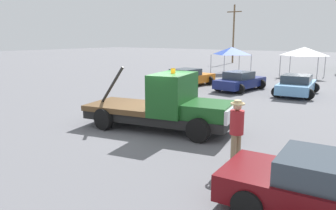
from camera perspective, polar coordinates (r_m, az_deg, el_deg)
ground_plane at (r=13.57m, az=-1.72°, el=-4.09°), size 160.00×160.00×0.00m
tow_truck at (r=13.17m, az=-0.23°, el=-0.20°), size 6.43×3.31×2.51m
person_near_truck at (r=9.84m, az=11.88°, el=-3.67°), size 0.42×0.42×1.92m
parked_car_orange at (r=25.26m, az=3.34°, el=4.79°), size 2.88×4.95×1.34m
parked_car_navy at (r=23.74m, az=12.41°, el=4.08°), size 2.72×4.56×1.34m
parked_car_skyblue at (r=22.77m, az=21.47°, el=3.22°), size 2.82×4.58×1.34m
canopy_tent_blue at (r=34.52m, az=11.03°, el=9.24°), size 3.14×3.14×2.71m
canopy_tent_white at (r=33.13m, az=22.60°, el=8.62°), size 3.30×3.30×2.81m
utility_pole at (r=49.11m, az=11.35°, el=12.30°), size 2.20×0.24×8.22m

